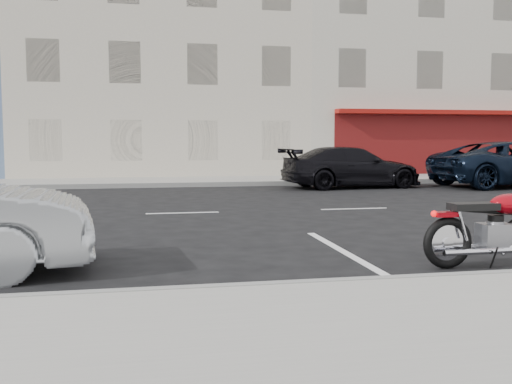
# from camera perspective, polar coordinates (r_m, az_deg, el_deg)

# --- Properties ---
(ground) EXTENTS (120.00, 120.00, 0.00)m
(ground) POSITION_cam_1_polar(r_m,az_deg,el_deg) (12.98, 1.49, -1.90)
(ground) COLOR black
(ground) RESTS_ON ground
(sidewalk_far) EXTENTS (80.00, 3.40, 0.15)m
(sidewalk_far) POSITION_cam_1_polar(r_m,az_deg,el_deg) (21.44, -16.90, 0.89)
(sidewalk_far) COLOR gray
(sidewalk_far) RESTS_ON ground
(curb_far) EXTENTS (80.00, 0.12, 0.16)m
(curb_far) POSITION_cam_1_polar(r_m,az_deg,el_deg) (19.76, -17.40, 0.54)
(curb_far) COLOR gray
(curb_far) RESTS_ON ground
(bldg_cream) EXTENTS (12.00, 12.00, 11.50)m
(bldg_cream) POSITION_cam_1_polar(r_m,az_deg,el_deg) (29.18, -9.60, 13.30)
(bldg_cream) COLOR beige
(bldg_cream) RESTS_ON ground
(bldg_corner) EXTENTS (14.00, 12.00, 12.50)m
(bldg_corner) POSITION_cam_1_polar(r_m,az_deg,el_deg) (32.33, 14.77, 13.30)
(bldg_corner) COLOR #BDB7A6
(bldg_corner) RESTS_ON ground
(fire_hydrant) EXTENTS (0.20, 0.20, 0.72)m
(fire_hydrant) POSITION_cam_1_polar(r_m,az_deg,el_deg) (25.77, 24.05, 2.36)
(fire_hydrant) COLOR beige
(fire_hydrant) RESTS_ON sidewalk_far
(car_far) EXTENTS (4.92, 2.35, 1.38)m
(car_far) POSITION_cam_1_polar(r_m,az_deg,el_deg) (19.54, 9.52, 2.45)
(car_far) COLOR black
(car_far) RESTS_ON ground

